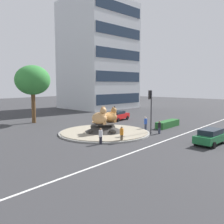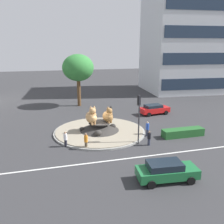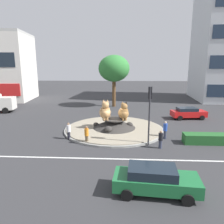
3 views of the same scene
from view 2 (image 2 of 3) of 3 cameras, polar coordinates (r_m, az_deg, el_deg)
The scene contains 15 objects.
ground_plane at distance 28.82m, azimuth -3.01°, elevation -4.85°, with size 160.00×160.00×0.00m, color #333335.
lane_centreline at distance 22.11m, azimuth 1.12°, elevation -11.40°, with size 112.00×0.20×0.01m, color silver.
roundabout_island at distance 28.69m, azimuth -3.03°, elevation -4.05°, with size 10.93×10.93×1.29m.
cat_statue_calico at distance 27.77m, azimuth -4.94°, elevation -1.12°, with size 1.56×2.30×2.21m.
cat_statue_tabby at distance 28.19m, azimuth -0.94°, elevation -0.94°, with size 1.42×2.10×2.04m.
traffic_light_mast at distance 24.53m, azimuth 6.47°, elevation 0.34°, with size 0.35×0.46×5.23m.
office_tower at distance 57.83m, azimuth 16.56°, elevation 17.55°, with size 16.45×15.54×25.43m.
clipped_hedge_strip at distance 28.55m, azimuth 16.65°, elevation -4.75°, with size 4.92×1.20×0.90m, color #235B28.
broadleaf_tree_behind_island at distance 40.89m, azimuth -8.15°, elevation 10.41°, with size 5.28×5.28×8.80m.
pedestrian_black_shirt at distance 25.13m, azimuth 8.90°, elevation -6.16°, with size 0.38×0.38×1.56m.
pedestrian_orange_shirt at distance 24.05m, azimuth -6.26°, elevation -6.91°, with size 0.38×0.38×1.67m.
pedestrian_white_shirt at distance 24.95m, azimuth -11.10°, elevation -6.33°, with size 0.38×0.38×1.63m.
pedestrian_blue_shirt at distance 27.57m, azimuth 8.49°, elevation -3.95°, with size 0.39×0.39×1.74m.
sedan_on_far_lane at distance 36.67m, azimuth 10.10°, elevation 0.70°, with size 4.66×2.49×1.51m.
hatchback_near_shophouse at distance 19.16m, azimuth 12.93°, elevation -13.57°, with size 4.80×2.33×1.56m.
Camera 2 is at (-5.47, -26.48, 9.99)m, focal length 38.09 mm.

